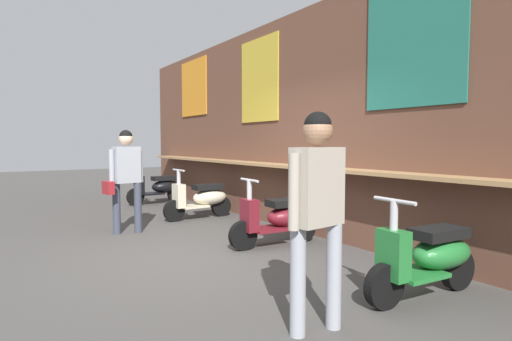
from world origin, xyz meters
TOP-DOWN VIEW (x-y plane):
  - ground_plane at (0.00, 0.00)m, footprint 38.55×38.55m
  - market_stall_facade at (0.01, 2.02)m, footprint 13.77×0.61m
  - scooter_black at (-4.81, 1.08)m, footprint 0.46×1.40m
  - scooter_cream at (-2.46, 1.08)m, footprint 0.46×1.40m
  - scooter_maroon at (0.04, 1.08)m, footprint 0.49×1.40m
  - scooter_green at (2.42, 1.08)m, footprint 0.50×1.40m
  - shopper_with_handbag at (-1.92, -0.52)m, footprint 0.34×0.66m
  - shopper_browsing at (2.38, -0.29)m, footprint 0.25×0.57m

SIDE VIEW (x-z plane):
  - ground_plane at x=0.00m, z-range 0.00..0.00m
  - scooter_black at x=-4.81m, z-range -0.10..0.87m
  - scooter_cream at x=-2.46m, z-range -0.10..0.87m
  - scooter_maroon at x=0.04m, z-range -0.10..0.87m
  - scooter_green at x=2.42m, z-range -0.10..0.87m
  - shopper_with_handbag at x=-1.92m, z-range 0.18..1.84m
  - shopper_browsing at x=2.38m, z-range 0.20..1.89m
  - market_stall_facade at x=0.01m, z-range 0.00..3.58m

